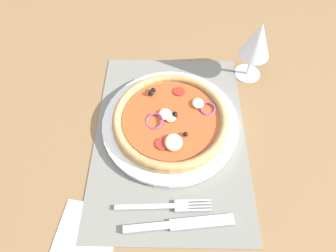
# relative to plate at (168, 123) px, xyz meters

# --- Properties ---
(ground_plane) EXTENTS (1.90, 1.40, 0.02)m
(ground_plane) POSITION_rel_plate_xyz_m (0.03, 0.00, -0.02)
(ground_plane) COLOR olive
(placemat) EXTENTS (0.46, 0.32, 0.00)m
(placemat) POSITION_rel_plate_xyz_m (0.03, 0.00, -0.01)
(placemat) COLOR slate
(placemat) RESTS_ON ground_plane
(plate) EXTENTS (0.30, 0.30, 0.01)m
(plate) POSITION_rel_plate_xyz_m (0.00, 0.00, 0.00)
(plate) COLOR white
(plate) RESTS_ON placemat
(pizza) EXTENTS (0.25, 0.25, 0.03)m
(pizza) POSITION_rel_plate_xyz_m (0.00, 0.00, 0.02)
(pizza) COLOR tan
(pizza) RESTS_ON plate
(fork) EXTENTS (0.02, 0.18, 0.00)m
(fork) POSITION_rel_plate_xyz_m (0.18, -0.00, -0.00)
(fork) COLOR #B2B5BA
(fork) RESTS_ON placemat
(knife) EXTENTS (0.04, 0.20, 0.01)m
(knife) POSITION_rel_plate_xyz_m (0.22, 0.02, -0.00)
(knife) COLOR #B2B5BA
(knife) RESTS_ON placemat
(wine_glass) EXTENTS (0.07, 0.07, 0.15)m
(wine_glass) POSITION_rel_plate_xyz_m (-0.16, 0.19, 0.09)
(wine_glass) COLOR silver
(wine_glass) RESTS_ON ground_plane
(napkin) EXTENTS (0.13, 0.12, 0.00)m
(napkin) POSITION_rel_plate_xyz_m (0.24, -0.15, -0.01)
(napkin) COLOR white
(napkin) RESTS_ON ground_plane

